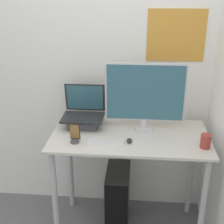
{
  "coord_description": "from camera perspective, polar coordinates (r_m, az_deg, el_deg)",
  "views": [
    {
      "loc": [
        0.05,
        -1.8,
        1.95
      ],
      "look_at": [
        -0.14,
        0.32,
        1.08
      ],
      "focal_mm": 50.0,
      "sensor_mm": 36.0,
      "label": 1
    }
  ],
  "objects": [
    {
      "name": "desk",
      "position": [
        2.44,
        3.22,
        -7.41
      ],
      "size": [
        1.19,
        0.64,
        0.9
      ],
      "color": "beige",
      "rests_on": "ground_plane"
    },
    {
      "name": "cell_phone",
      "position": [
        2.25,
        -6.81,
        -4.35
      ],
      "size": [
        0.07,
        0.06,
        0.15
      ],
      "color": "#4C4C51",
      "rests_on": "desk"
    },
    {
      "name": "keyboard",
      "position": [
        2.24,
        -1.11,
        -5.54
      ],
      "size": [
        0.25,
        0.1,
        0.02
      ],
      "color": "white",
      "rests_on": "desk"
    },
    {
      "name": "monitor",
      "position": [
        2.36,
        6.06,
        2.89
      ],
      "size": [
        0.6,
        0.15,
        0.53
      ],
      "color": "silver",
      "rests_on": "desk"
    },
    {
      "name": "mug",
      "position": [
        2.26,
        16.73,
        -5.13
      ],
      "size": [
        0.07,
        0.07,
        0.1
      ],
      "color": "#9E382D",
      "rests_on": "desk"
    },
    {
      "name": "laptop",
      "position": [
        2.49,
        -5.25,
        -0.81
      ],
      "size": [
        0.33,
        0.27,
        0.32
      ],
      "color": "#4C4C51",
      "rests_on": "desk"
    },
    {
      "name": "mouse",
      "position": [
        2.25,
        3.28,
        -5.25
      ],
      "size": [
        0.04,
        0.06,
        0.03
      ],
      "color": "#262626",
      "rests_on": "desk"
    },
    {
      "name": "wall_back",
      "position": [
        2.61,
        3.81,
        7.73
      ],
      "size": [
        6.0,
        0.06,
        2.6
      ],
      "color": "white",
      "rests_on": "ground_plane"
    },
    {
      "name": "computer_tower",
      "position": [
        2.78,
        1.07,
        -15.24
      ],
      "size": [
        0.19,
        0.38,
        0.52
      ],
      "color": "black",
      "rests_on": "ground_plane"
    }
  ]
}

